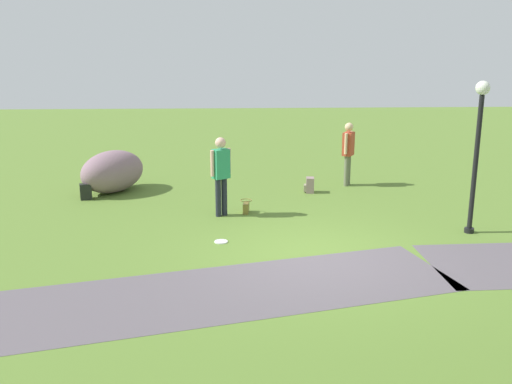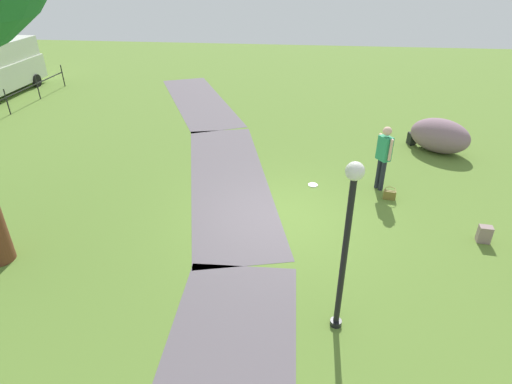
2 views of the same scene
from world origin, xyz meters
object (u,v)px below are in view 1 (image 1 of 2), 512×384
at_px(lamp_post, 478,140).
at_px(frisbee_on_grass, 221,242).
at_px(lawn_boulder, 113,172).
at_px(backpack_by_boulder, 86,192).
at_px(spare_backpack_on_lawn, 310,185).
at_px(woman_with_handbag, 221,170).
at_px(handbag_on_grass, 246,207).
at_px(man_near_boulder, 348,149).

bearing_deg(lamp_post, frisbee_on_grass, 4.04).
height_order(lawn_boulder, backpack_by_boulder, lawn_boulder).
distance_m(lamp_post, spare_backpack_on_lawn, 4.81).
xyz_separation_m(woman_with_handbag, backpack_by_boulder, (3.43, -1.57, -0.87)).
bearing_deg(backpack_by_boulder, lamp_post, 160.70).
bearing_deg(spare_backpack_on_lawn, lamp_post, 130.12).
bearing_deg(lawn_boulder, handbag_on_grass, 148.72).
relative_size(handbag_on_grass, spare_backpack_on_lawn, 0.83).
bearing_deg(handbag_on_grass, lamp_post, 160.44).
distance_m(spare_backpack_on_lawn, frisbee_on_grass, 4.43).
bearing_deg(spare_backpack_on_lawn, man_near_boulder, -147.28).
bearing_deg(lawn_boulder, lamp_post, 155.15).
distance_m(lamp_post, handbag_on_grass, 5.21).
bearing_deg(lamp_post, backpack_by_boulder, -19.30).
relative_size(man_near_boulder, frisbee_on_grass, 6.43).
distance_m(man_near_boulder, spare_backpack_on_lawn, 1.57).
bearing_deg(lamp_post, handbag_on_grass, -19.56).
xyz_separation_m(lamp_post, woman_with_handbag, (5.18, -1.44, -0.89)).
height_order(handbag_on_grass, backpack_by_boulder, backpack_by_boulder).
xyz_separation_m(backpack_by_boulder, spare_backpack_on_lawn, (-5.71, -0.41, 0.00)).
bearing_deg(man_near_boulder, lamp_post, 112.88).
xyz_separation_m(lawn_boulder, man_near_boulder, (-6.29, -0.43, 0.46)).
height_order(lawn_boulder, frisbee_on_grass, lawn_boulder).
bearing_deg(woman_with_handbag, frisbee_on_grass, 90.29).
relative_size(woman_with_handbag, backpack_by_boulder, 4.52).
bearing_deg(lamp_post, spare_backpack_on_lawn, -49.88).
relative_size(lamp_post, handbag_on_grass, 9.38).
height_order(woman_with_handbag, spare_backpack_on_lawn, woman_with_handbag).
bearing_deg(spare_backpack_on_lawn, backpack_by_boulder, 4.13).
bearing_deg(frisbee_on_grass, woman_with_handbag, -89.71).
height_order(lamp_post, frisbee_on_grass, lamp_post).
bearing_deg(man_near_boulder, spare_backpack_on_lawn, 32.72).
bearing_deg(woman_with_handbag, spare_backpack_on_lawn, -139.09).
bearing_deg(handbag_on_grass, spare_backpack_on_lawn, -133.92).
bearing_deg(lawn_boulder, woman_with_handbag, 141.49).
xyz_separation_m(man_near_boulder, handbag_on_grass, (2.86, 2.52, -0.87)).
height_order(lamp_post, handbag_on_grass, lamp_post).
relative_size(woman_with_handbag, spare_backpack_on_lawn, 4.52).
relative_size(lamp_post, spare_backpack_on_lawn, 7.81).
distance_m(lawn_boulder, frisbee_on_grass, 5.03).
distance_m(lamp_post, man_near_boulder, 4.61).
distance_m(lawn_boulder, backpack_by_boulder, 0.97).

